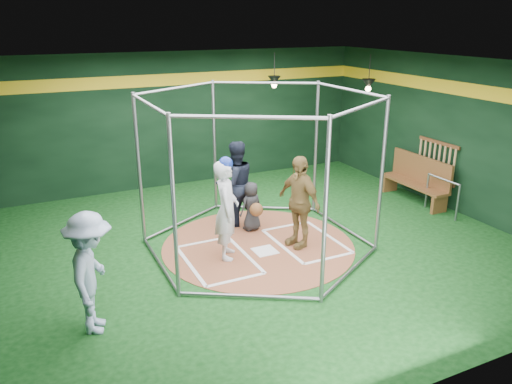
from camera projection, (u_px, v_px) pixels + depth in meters
name	position (u px, v px, depth m)	size (l,w,h in m)	color
room_shell	(258.00, 161.00, 9.34)	(10.10, 9.10, 3.53)	#0C360F
clay_disc	(258.00, 245.00, 9.91)	(3.80, 3.80, 0.01)	brown
home_plate	(265.00, 251.00, 9.65)	(0.43, 0.43, 0.01)	white
batter_box_left	(218.00, 259.00, 9.31)	(1.17, 1.77, 0.01)	white
batter_box_right	(306.00, 241.00, 10.08)	(1.17, 1.77, 0.01)	white
batting_cage	(258.00, 174.00, 9.42)	(4.05, 4.67, 3.00)	gray
bat_rack	(436.00, 161.00, 11.91)	(0.07, 1.25, 0.98)	brown
pendant_lamp_near	(274.00, 81.00, 12.97)	(0.34, 0.34, 0.90)	black
pendant_lamp_far	(369.00, 84.00, 12.34)	(0.34, 0.34, 0.90)	black
batter_figure	(227.00, 208.00, 9.14)	(0.69, 0.81, 1.95)	silver
visitor_leopard	(299.00, 202.00, 9.63)	(1.07, 0.45, 1.83)	#A58546
catcher_figure	(252.00, 207.00, 10.46)	(0.58, 0.61, 1.05)	black
umpire	(235.00, 184.00, 10.65)	(0.90, 0.70, 1.85)	black
bystander_blue	(91.00, 273.00, 6.97)	(1.17, 0.67, 1.81)	#A4B9D9
dugout_bench	(417.00, 179.00, 12.17)	(0.45, 1.94, 1.13)	brown
steel_railing	(443.00, 190.00, 11.36)	(0.05, 0.99, 0.85)	gray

